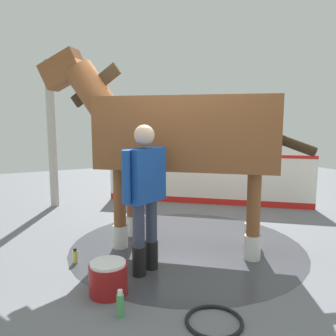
% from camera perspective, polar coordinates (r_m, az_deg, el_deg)
% --- Properties ---
extents(ground_plane, '(16.00, 16.00, 0.02)m').
position_cam_1_polar(ground_plane, '(4.64, 4.02, -13.44)').
color(ground_plane, slate).
extents(wet_patch, '(3.11, 3.11, 0.00)m').
position_cam_1_polar(wet_patch, '(4.71, 3.15, -12.95)').
color(wet_patch, '#42444C').
rests_on(wet_patch, ground).
extents(barrier_wall, '(3.27, 2.65, 1.03)m').
position_cam_1_polar(barrier_wall, '(6.87, 6.56, -2.13)').
color(barrier_wall, white).
rests_on(barrier_wall, ground).
extents(roof_post_near, '(0.16, 0.16, 2.81)m').
position_cam_1_polar(roof_post_near, '(6.93, -18.97, 5.29)').
color(roof_post_near, '#B7B2A8').
rests_on(roof_post_near, ground).
extents(horse, '(2.95, 2.45, 2.65)m').
position_cam_1_polar(horse, '(4.42, 1.72, 5.63)').
color(horse, brown).
rests_on(horse, ground).
extents(handler, '(0.60, 0.41, 1.64)m').
position_cam_1_polar(handler, '(3.69, -3.93, -3.63)').
color(handler, black).
rests_on(handler, ground).
extents(wash_bucket, '(0.38, 0.38, 0.33)m').
position_cam_1_polar(wash_bucket, '(3.52, -10.02, -17.78)').
color(wash_bucket, maroon).
rests_on(wash_bucket, ground).
extents(bottle_shampoo, '(0.06, 0.06, 0.18)m').
position_cam_1_polar(bottle_shampoo, '(4.31, -15.36, -14.12)').
color(bottle_shampoo, '#D8CC4C').
rests_on(bottle_shampoo, ground).
extents(bottle_spray, '(0.07, 0.07, 0.24)m').
position_cam_1_polar(bottle_spray, '(3.18, -8.03, -21.77)').
color(bottle_spray, '#4CA559').
rests_on(bottle_spray, ground).
extents(hose_coil, '(0.49, 0.49, 0.03)m').
position_cam_1_polar(hose_coil, '(3.14, 7.76, -24.18)').
color(hose_coil, black).
rests_on(hose_coil, ground).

